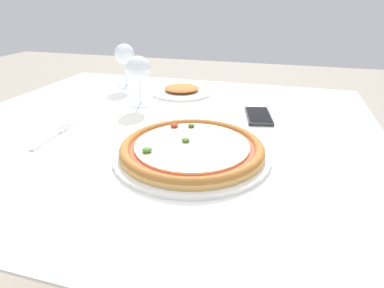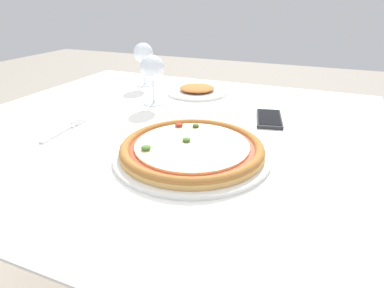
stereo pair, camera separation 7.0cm
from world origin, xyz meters
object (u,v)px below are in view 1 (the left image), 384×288
Objects in this scene: cell_phone at (258,116)px; side_plate at (182,90)px; pizza_plate at (192,149)px; wine_glass_far_right at (138,70)px; wine_glass_far_left at (124,56)px; dining_table at (160,155)px; fork at (54,135)px.

side_plate is at bearing 147.90° from cell_phone.
pizza_plate is 2.19× the size of wine_glass_far_right.
pizza_plate is 2.12× the size of wine_glass_far_left.
dining_table is 7.41× the size of wine_glass_far_right.
dining_table is 0.29m from fork.
pizza_plate is 0.37m from fork.
wine_glass_far_left is 0.25m from wine_glass_far_right.
side_plate is (0.19, 0.47, 0.01)m from fork.
dining_table is at bearing 31.41° from fork.
wine_glass_far_right is at bearing 128.38° from dining_table.
cell_phone reaches higher than fork.
pizza_plate reaches higher than cell_phone.
pizza_plate is at bearing -51.10° from wine_glass_far_left.
wine_glass_far_left reaches higher than fork.
side_plate is at bearing 67.55° from fork.
dining_table is 5.40× the size of side_plate.
wine_glass_far_right is at bearing 70.50° from fork.
fork is at bearing -85.04° from wine_glass_far_left.
side_plate is (-0.04, 0.33, 0.10)m from dining_table.
pizza_plate is 0.42m from wine_glass_far_right.
dining_table is 3.38× the size of pizza_plate.
wine_glass_far_left is 1.05× the size of cell_phone.
fork is at bearing 178.42° from pizza_plate.
pizza_plate is 1.60× the size of side_plate.
wine_glass_far_right is at bearing 130.35° from pizza_plate.
cell_phone is (0.38, -0.02, -0.11)m from wine_glass_far_right.
cell_phone is at bearing 68.01° from pizza_plate.
fork is at bearing -148.59° from dining_table.
fork is 0.51m from side_plate.
cell_phone is (0.26, 0.14, 0.09)m from dining_table.
side_plate reaches higher than fork.
fork is 0.34m from wine_glass_far_right.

